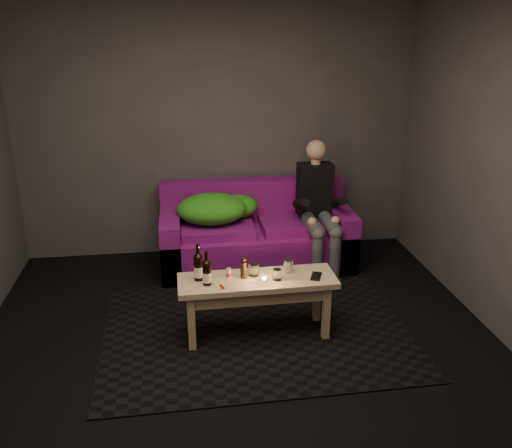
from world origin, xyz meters
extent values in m
plane|color=black|center=(0.00, 0.00, 0.00)|extent=(4.50, 4.50, 0.00)
plane|color=#484649|center=(0.00, 2.25, 1.30)|extent=(4.00, 0.00, 4.00)
cube|color=black|center=(0.15, 0.52, 0.01)|extent=(2.42, 1.78, 0.01)
cube|color=#6C0E60|center=(0.32, 1.77, 0.20)|extent=(1.87, 0.84, 0.39)
cube|color=#6C0E60|center=(0.32, 2.09, 0.60)|extent=(1.87, 0.21, 0.41)
cube|color=#6C0E60|center=(-0.52, 1.77, 0.29)|extent=(0.19, 0.84, 0.58)
cube|color=#6C0E60|center=(1.17, 1.77, 0.29)|extent=(0.19, 0.84, 0.58)
cube|color=#6C0E60|center=(-0.07, 1.72, 0.43)|extent=(0.70, 0.56, 0.09)
cube|color=#6C0E60|center=(0.72, 1.72, 0.43)|extent=(0.70, 0.56, 0.09)
ellipsoid|color=green|center=(-0.11, 1.77, 0.62)|extent=(0.67, 0.52, 0.28)
ellipsoid|color=green|center=(0.15, 1.90, 0.59)|extent=(0.41, 0.34, 0.22)
ellipsoid|color=green|center=(-0.32, 1.88, 0.55)|extent=(0.30, 0.24, 0.15)
cube|color=black|center=(0.91, 1.82, 0.76)|extent=(0.34, 0.21, 0.52)
sphere|color=#E3B78E|center=(0.91, 1.82, 1.15)|extent=(0.20, 0.20, 0.20)
cylinder|color=#42444B|center=(0.83, 1.53, 0.50)|extent=(0.13, 0.47, 0.13)
cylinder|color=#42444B|center=(1.00, 1.53, 0.50)|extent=(0.13, 0.47, 0.13)
cylinder|color=#42444B|center=(0.83, 1.30, 0.24)|extent=(0.10, 0.10, 0.48)
cylinder|color=#42444B|center=(1.00, 1.30, 0.24)|extent=(0.10, 0.10, 0.48)
cube|color=black|center=(0.83, 1.25, 0.03)|extent=(0.08, 0.21, 0.06)
cube|color=black|center=(1.00, 1.25, 0.03)|extent=(0.08, 0.21, 0.06)
cube|color=tan|center=(0.15, 0.47, 0.47)|extent=(1.21, 0.40, 0.04)
cube|color=tan|center=(0.15, 0.47, 0.39)|extent=(1.05, 0.31, 0.11)
cube|color=tan|center=(-0.37, 0.33, 0.22)|extent=(0.06, 0.06, 0.45)
cube|color=tan|center=(-0.37, 0.60, 0.22)|extent=(0.06, 0.06, 0.45)
cube|color=tan|center=(0.66, 0.34, 0.22)|extent=(0.06, 0.06, 0.45)
cube|color=tan|center=(0.66, 0.61, 0.22)|extent=(0.06, 0.06, 0.45)
cylinder|color=black|center=(-0.29, 0.51, 0.59)|extent=(0.07, 0.07, 0.20)
cylinder|color=white|center=(-0.29, 0.51, 0.56)|extent=(0.07, 0.07, 0.08)
cone|color=black|center=(-0.29, 0.51, 0.70)|extent=(0.07, 0.07, 0.03)
cylinder|color=black|center=(-0.29, 0.51, 0.73)|extent=(0.03, 0.03, 0.09)
cylinder|color=black|center=(-0.24, 0.42, 0.58)|extent=(0.06, 0.06, 0.18)
cylinder|color=white|center=(-0.24, 0.42, 0.55)|extent=(0.07, 0.07, 0.08)
cone|color=black|center=(-0.24, 0.42, 0.68)|extent=(0.06, 0.06, 0.03)
cylinder|color=black|center=(-0.24, 0.42, 0.71)|extent=(0.02, 0.02, 0.08)
cylinder|color=silver|center=(-0.07, 0.51, 0.53)|extent=(0.05, 0.05, 0.08)
cylinder|color=black|center=(0.04, 0.50, 0.56)|extent=(0.05, 0.05, 0.13)
cylinder|color=white|center=(0.13, 0.52, 0.54)|extent=(0.08, 0.08, 0.10)
cylinder|color=white|center=(0.18, 0.39, 0.51)|extent=(0.06, 0.06, 0.05)
sphere|color=orange|center=(0.18, 0.39, 0.53)|extent=(0.02, 0.02, 0.02)
cylinder|color=white|center=(0.29, 0.43, 0.53)|extent=(0.07, 0.07, 0.09)
cylinder|color=#AFB0B6|center=(0.40, 0.54, 0.54)|extent=(0.10, 0.10, 0.10)
cube|color=black|center=(0.59, 0.43, 0.50)|extent=(0.12, 0.16, 0.01)
cube|color=red|center=(-0.13, 0.36, 0.50)|extent=(0.04, 0.07, 0.01)
camera|label=1|loc=(-0.38, -3.19, 2.32)|focal=38.00mm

